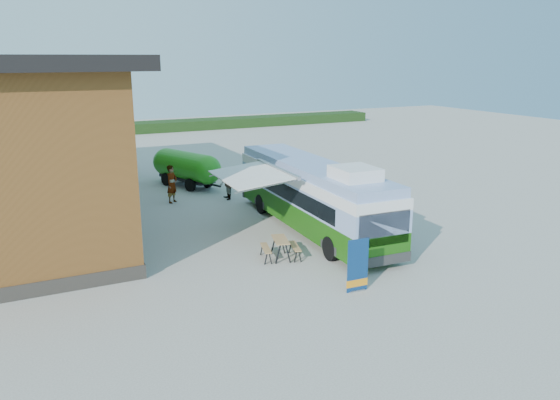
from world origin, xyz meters
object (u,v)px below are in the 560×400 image
slurry_tanker (186,167)px  bus (312,193)px  picnic_table (280,244)px  person_a (172,184)px  person_b (226,184)px  banner (358,270)px

slurry_tanker → bus: bearing=-98.4°
picnic_table → slurry_tanker: 13.18m
person_a → person_b: size_ratio=1.16×
bus → picnic_table: bus is taller
bus → slurry_tanker: bearing=106.0°
bus → person_a: bus is taller
picnic_table → slurry_tanker: (0.29, 13.16, 0.61)m
person_a → person_b: bearing=-51.9°
banner → slurry_tanker: (-0.64, 16.95, 0.46)m
bus → slurry_tanker: size_ratio=2.14×
banner → slurry_tanker: 16.96m
person_b → slurry_tanker: 4.05m
bus → person_b: bearing=105.3°
banner → picnic_table: banner is taller
bus → slurry_tanker: (-2.55, 10.52, -0.45)m
picnic_table → person_a: bearing=113.7°
picnic_table → person_b: (1.32, 9.26, 0.27)m
person_a → slurry_tanker: size_ratio=0.38×
person_a → slurry_tanker: bearing=22.9°
banner → picnic_table: 3.90m
bus → slurry_tanker: 10.83m
person_b → bus: bearing=19.3°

